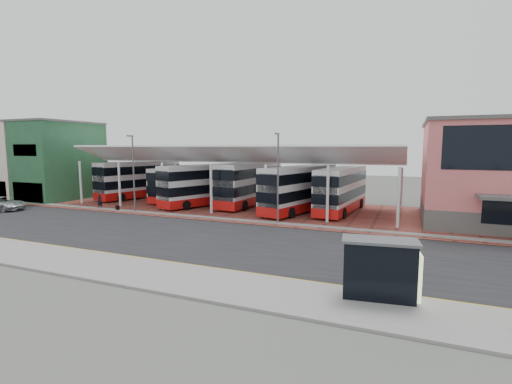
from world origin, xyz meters
TOP-DOWN VIEW (x-y plane):
  - ground at (0.00, 0.00)m, footprint 140.00×140.00m
  - road at (0.00, -1.00)m, footprint 120.00×14.00m
  - forecourt at (2.00, 13.00)m, footprint 72.00×16.00m
  - sidewalk at (0.00, -9.00)m, footprint 120.00×4.00m
  - north_kerb at (0.00, 6.20)m, footprint 120.00×0.80m
  - yellow_line_near at (0.00, -7.00)m, footprint 120.00×0.12m
  - yellow_line_far at (0.00, -6.70)m, footprint 120.00×0.12m
  - canopy at (-6.00, 13.94)m, footprint 37.00×11.63m
  - shop_green at (-30.00, 10.97)m, footprint 6.40×10.20m
  - shop_cream at (-36.50, 10.97)m, footprint 6.40×10.20m
  - lamp_west at (-14.00, 6.27)m, footprint 0.16×0.90m
  - lamp_east at (2.00, 6.27)m, footprint 0.16×0.90m
  - bus_0 at (-20.94, 15.40)m, footprint 5.52×12.19m
  - bus_1 at (-14.31, 15.41)m, footprint 2.85×10.45m
  - bus_2 at (-9.38, 13.13)m, footprint 6.76×11.75m
  - bus_3 at (-4.61, 15.29)m, footprint 3.70×12.29m
  - bus_4 at (2.10, 12.99)m, footprint 5.62×11.95m
  - bus_5 at (6.23, 14.47)m, footprint 3.75×11.54m
  - silver_car at (-28.22, 1.64)m, footprint 5.52×3.14m
  - pedestrian at (-18.96, 6.42)m, footprint 0.56×0.68m
  - suitcase at (-16.14, 6.05)m, footprint 0.33×0.24m
  - bus_shelter at (11.98, -8.02)m, footprint 3.48×1.93m

SIDE VIEW (x-z plane):
  - ground at x=0.00m, z-range 0.00..0.00m
  - road at x=0.00m, z-range 0.00..0.02m
  - yellow_line_near at x=0.00m, z-range 0.02..0.03m
  - yellow_line_far at x=0.00m, z-range 0.02..0.03m
  - forecourt at x=2.00m, z-range 0.00..0.06m
  - sidewalk at x=0.00m, z-range 0.00..0.14m
  - north_kerb at x=0.00m, z-range 0.00..0.14m
  - suitcase at x=-16.14m, z-range 0.06..0.63m
  - silver_car at x=-28.22m, z-range 0.02..1.47m
  - pedestrian at x=-18.96m, z-range 0.06..1.66m
  - bus_shelter at x=11.98m, z-range 0.47..3.12m
  - bus_1 at x=-14.31m, z-range 0.05..4.32m
  - bus_5 at x=6.23m, z-range 0.05..4.72m
  - bus_2 at x=-9.38m, z-range 0.04..4.82m
  - bus_4 at x=2.10m, z-range 0.04..4.85m
  - bus_0 at x=-20.94m, z-range 0.04..4.94m
  - bus_3 at x=-4.61m, z-range 0.04..5.04m
  - lamp_west at x=-14.00m, z-range 0.32..8.40m
  - lamp_east at x=2.00m, z-range 0.32..8.40m
  - shop_green at x=-30.00m, z-range 0.01..10.23m
  - shop_cream at x=-36.50m, z-range 0.01..10.23m
  - canopy at x=-6.00m, z-range 2.26..9.33m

